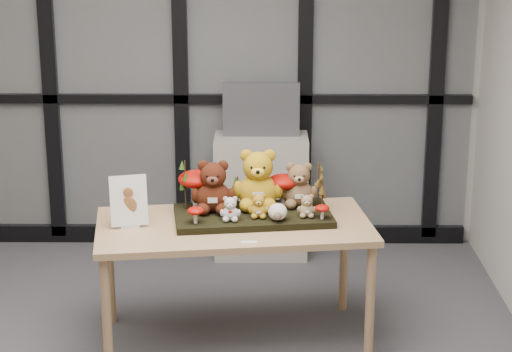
{
  "coord_description": "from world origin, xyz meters",
  "views": [
    {
      "loc": [
        1.02,
        -3.78,
        2.38
      ],
      "look_at": [
        0.98,
        0.89,
        0.97
      ],
      "focal_mm": 65.0,
      "sensor_mm": 36.0,
      "label": 1
    }
  ],
  "objects_px": {
    "mushroom_back_left": "(197,187)",
    "mushroom_front_left": "(195,214)",
    "bear_pooh_yellow": "(258,176)",
    "mushroom_front_right": "(322,211)",
    "bear_beige_small": "(307,204)",
    "bear_white_bow": "(230,207)",
    "display_table": "(234,235)",
    "mushroom_back_right": "(283,188)",
    "bear_brown_medium": "(213,183)",
    "bear_small_yellow": "(259,204)",
    "cabinet": "(261,196)",
    "plush_cream_hedgehog": "(278,211)",
    "diorama_tray": "(253,216)",
    "monitor": "(261,109)",
    "sign_holder": "(129,204)",
    "bear_tan_back": "(299,182)"
  },
  "relations": [
    {
      "from": "bear_brown_medium",
      "to": "bear_white_bow",
      "type": "distance_m",
      "value": 0.2
    },
    {
      "from": "bear_tan_back",
      "to": "bear_beige_small",
      "type": "xyz_separation_m",
      "value": [
        0.04,
        -0.19,
        -0.07
      ]
    },
    {
      "from": "bear_brown_medium",
      "to": "mushroom_back_left",
      "type": "height_order",
      "value": "bear_brown_medium"
    },
    {
      "from": "plush_cream_hedgehog",
      "to": "bear_tan_back",
      "type": "bearing_deg",
      "value": 56.44
    },
    {
      "from": "mushroom_back_right",
      "to": "monitor",
      "type": "bearing_deg",
      "value": 96.4
    },
    {
      "from": "bear_brown_medium",
      "to": "bear_beige_small",
      "type": "height_order",
      "value": "bear_brown_medium"
    },
    {
      "from": "diorama_tray",
      "to": "mushroom_front_left",
      "type": "relative_size",
      "value": 8.69
    },
    {
      "from": "plush_cream_hedgehog",
      "to": "cabinet",
      "type": "distance_m",
      "value": 1.42
    },
    {
      "from": "bear_small_yellow",
      "to": "mushroom_back_left",
      "type": "distance_m",
      "value": 0.39
    },
    {
      "from": "bear_small_yellow",
      "to": "mushroom_front_right",
      "type": "height_order",
      "value": "bear_small_yellow"
    },
    {
      "from": "bear_small_yellow",
      "to": "monitor",
      "type": "relative_size",
      "value": 0.28
    },
    {
      "from": "mushroom_front_left",
      "to": "sign_holder",
      "type": "relative_size",
      "value": 0.35
    },
    {
      "from": "mushroom_front_left",
      "to": "bear_beige_small",
      "type": "bearing_deg",
      "value": 10.72
    },
    {
      "from": "bear_beige_small",
      "to": "monitor",
      "type": "relative_size",
      "value": 0.27
    },
    {
      "from": "display_table",
      "to": "mushroom_back_right",
      "type": "distance_m",
      "value": 0.4
    },
    {
      "from": "diorama_tray",
      "to": "mushroom_front_right",
      "type": "relative_size",
      "value": 9.79
    },
    {
      "from": "plush_cream_hedgehog",
      "to": "monitor",
      "type": "xyz_separation_m",
      "value": [
        -0.09,
        1.38,
        0.24
      ]
    },
    {
      "from": "mushroom_back_right",
      "to": "mushroom_front_right",
      "type": "relative_size",
      "value": 2.24
    },
    {
      "from": "bear_small_yellow",
      "to": "mushroom_back_right",
      "type": "height_order",
      "value": "mushroom_back_right"
    },
    {
      "from": "mushroom_back_left",
      "to": "mushroom_front_left",
      "type": "distance_m",
      "value": 0.28
    },
    {
      "from": "mushroom_back_right",
      "to": "bear_white_bow",
      "type": "bearing_deg",
      "value": -137.63
    },
    {
      "from": "bear_brown_medium",
      "to": "bear_small_yellow",
      "type": "xyz_separation_m",
      "value": [
        0.25,
        -0.1,
        -0.09
      ]
    },
    {
      "from": "display_table",
      "to": "cabinet",
      "type": "distance_m",
      "value": 1.34
    },
    {
      "from": "bear_brown_medium",
      "to": "plush_cream_hedgehog",
      "type": "distance_m",
      "value": 0.4
    },
    {
      "from": "bear_tan_back",
      "to": "bear_small_yellow",
      "type": "height_order",
      "value": "bear_tan_back"
    },
    {
      "from": "plush_cream_hedgehog",
      "to": "cabinet",
      "type": "height_order",
      "value": "cabinet"
    },
    {
      "from": "bear_tan_back",
      "to": "mushroom_back_right",
      "type": "relative_size",
      "value": 1.42
    },
    {
      "from": "mushroom_back_right",
      "to": "mushroom_front_left",
      "type": "relative_size",
      "value": 1.98
    },
    {
      "from": "diorama_tray",
      "to": "bear_small_yellow",
      "type": "height_order",
      "value": "bear_small_yellow"
    },
    {
      "from": "sign_holder",
      "to": "bear_brown_medium",
      "type": "bearing_deg",
      "value": 5.74
    },
    {
      "from": "mushroom_back_left",
      "to": "mushroom_front_right",
      "type": "xyz_separation_m",
      "value": [
        0.69,
        -0.2,
        -0.07
      ]
    },
    {
      "from": "bear_pooh_yellow",
      "to": "bear_brown_medium",
      "type": "bearing_deg",
      "value": -172.63
    },
    {
      "from": "mushroom_front_left",
      "to": "cabinet",
      "type": "bearing_deg",
      "value": 76.42
    },
    {
      "from": "display_table",
      "to": "sign_holder",
      "type": "height_order",
      "value": "sign_holder"
    },
    {
      "from": "mushroom_back_right",
      "to": "mushroom_back_left",
      "type": "bearing_deg",
      "value": -176.16
    },
    {
      "from": "bear_pooh_yellow",
      "to": "mushroom_front_right",
      "type": "bearing_deg",
      "value": -37.08
    },
    {
      "from": "diorama_tray",
      "to": "cabinet",
      "type": "bearing_deg",
      "value": 80.46
    },
    {
      "from": "bear_pooh_yellow",
      "to": "cabinet",
      "type": "bearing_deg",
      "value": 81.62
    },
    {
      "from": "bear_pooh_yellow",
      "to": "sign_holder",
      "type": "height_order",
      "value": "bear_pooh_yellow"
    },
    {
      "from": "bear_beige_small",
      "to": "bear_white_bow",
      "type": "bearing_deg",
      "value": -178.89
    },
    {
      "from": "bear_brown_medium",
      "to": "cabinet",
      "type": "bearing_deg",
      "value": 70.37
    },
    {
      "from": "cabinet",
      "to": "bear_small_yellow",
      "type": "bearing_deg",
      "value": -90.41
    },
    {
      "from": "mushroom_front_right",
      "to": "mushroom_front_left",
      "type": "bearing_deg",
      "value": -173.86
    },
    {
      "from": "mushroom_back_left",
      "to": "mushroom_front_left",
      "type": "relative_size",
      "value": 2.32
    },
    {
      "from": "bear_pooh_yellow",
      "to": "plush_cream_hedgehog",
      "type": "height_order",
      "value": "bear_pooh_yellow"
    },
    {
      "from": "mushroom_front_right",
      "to": "bear_small_yellow",
      "type": "bearing_deg",
      "value": 175.78
    },
    {
      "from": "bear_white_bow",
      "to": "mushroom_back_left",
      "type": "xyz_separation_m",
      "value": [
        -0.19,
        0.23,
        0.04
      ]
    },
    {
      "from": "bear_brown_medium",
      "to": "bear_beige_small",
      "type": "xyz_separation_m",
      "value": [
        0.51,
        -0.09,
        -0.09
      ]
    },
    {
      "from": "plush_cream_hedgehog",
      "to": "mushroom_back_left",
      "type": "bearing_deg",
      "value": 145.49
    },
    {
      "from": "bear_beige_small",
      "to": "mushroom_back_left",
      "type": "distance_m",
      "value": 0.63
    }
  ]
}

